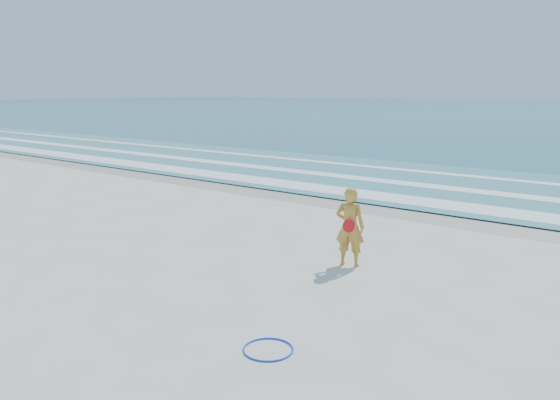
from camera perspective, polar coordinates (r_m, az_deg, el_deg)
The scene contains 8 objects.
ground at distance 10.26m, azimuth -13.32°, elevation -9.10°, with size 400.00×400.00×0.00m, color silver.
wet_sand at distance 17.12m, azimuth 10.79°, elevation -0.73°, with size 400.00×2.40×0.00m, color #B2A893.
shallow at distance 21.61m, azimuth 16.91°, elevation 1.60°, with size 400.00×10.00×0.01m, color #59B7AD.
foam_near at distance 18.25m, azimuth 12.68°, elevation 0.11°, with size 400.00×1.40×0.01m, color white.
foam_mid at distance 20.87m, azimuth 16.11°, elevation 1.33°, with size 400.00×0.90×0.01m, color white.
foam_far at distance 23.93m, azimuth 19.09°, elevation 2.40°, with size 400.00×0.60×0.01m, color white.
hoop at distance 7.84m, azimuth -1.24°, elevation -15.34°, with size 0.71×0.71×0.03m, color #0D38F8.
woman at distance 11.18m, azimuth 7.32°, elevation -2.79°, with size 0.68×0.55×1.63m.
Camera 1 is at (7.59, -5.93, 3.54)m, focal length 35.00 mm.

